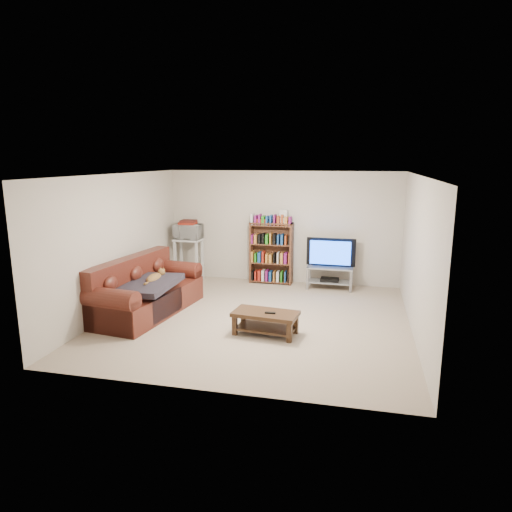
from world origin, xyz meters
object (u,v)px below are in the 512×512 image
(coffee_table, at_px, (265,319))
(tv_stand, at_px, (330,274))
(bookshelf, at_px, (271,252))
(sofa, at_px, (144,294))

(coffee_table, height_order, tv_stand, tv_stand)
(coffee_table, xyz_separation_m, tv_stand, (0.79, 2.77, 0.07))
(bookshelf, bearing_deg, coffee_table, -79.70)
(sofa, bearing_deg, tv_stand, 43.63)
(sofa, xyz_separation_m, coffee_table, (2.29, -0.53, -0.09))
(sofa, relative_size, tv_stand, 2.51)
(sofa, distance_m, bookshelf, 3.02)
(sofa, relative_size, bookshelf, 1.79)
(coffee_table, distance_m, tv_stand, 2.88)
(coffee_table, height_order, bookshelf, bookshelf)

